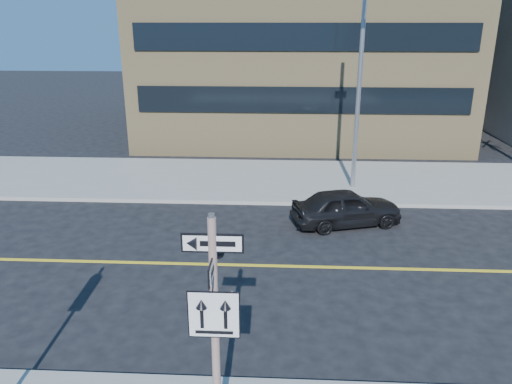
{
  "coord_description": "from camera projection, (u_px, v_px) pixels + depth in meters",
  "views": [
    {
      "loc": [
        0.97,
        -9.04,
        6.83
      ],
      "look_at": [
        0.3,
        4.0,
        2.28
      ],
      "focal_mm": 35.0,
      "sensor_mm": 36.0,
      "label": 1
    }
  ],
  "objects": [
    {
      "name": "ground",
      "position": [
        233.0,
        351.0,
        10.82
      ],
      "size": [
        120.0,
        120.0,
        0.0
      ],
      "primitive_type": "plane",
      "color": "black",
      "rests_on": "ground"
    },
    {
      "name": "sign_pole",
      "position": [
        215.0,
        321.0,
        7.64
      ],
      "size": [
        0.92,
        0.92,
        4.06
      ],
      "color": "beige",
      "rests_on": "near_sidewalk"
    },
    {
      "name": "parked_car_a",
      "position": [
        346.0,
        207.0,
        17.26
      ],
      "size": [
        2.5,
        4.06,
        1.29
      ],
      "primitive_type": "imported",
      "rotation": [
        0.0,
        0.0,
        1.85
      ],
      "color": "black",
      "rests_on": "ground"
    },
    {
      "name": "streetlight_a",
      "position": [
        361.0,
        75.0,
        19.2
      ],
      "size": [
        0.55,
        2.25,
        8.0
      ],
      "color": "gray",
      "rests_on": "far_sidewalk"
    }
  ]
}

